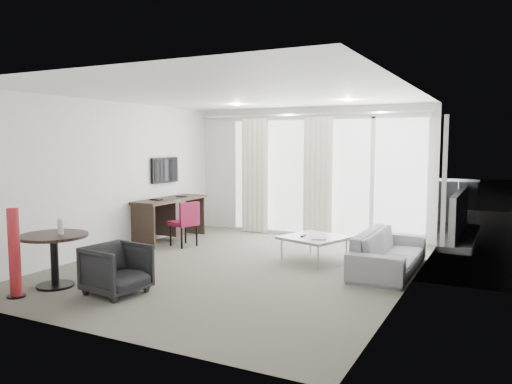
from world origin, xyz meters
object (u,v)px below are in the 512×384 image
at_px(tub_armchair, 117,269).
at_px(sofa, 389,251).
at_px(round_table, 55,261).
at_px(rattan_chair_b, 422,213).
at_px(rattan_chair_a, 385,208).
at_px(coffee_table, 314,249).
at_px(desk, 170,219).
at_px(desk_chair, 183,224).
at_px(red_lamp, 14,253).

distance_m(tub_armchair, sofa, 3.89).
height_order(round_table, rattan_chair_b, rattan_chair_b).
bearing_deg(tub_armchair, rattan_chair_a, -8.53).
xyz_separation_m(tub_armchair, coffee_table, (1.60, 2.77, -0.11)).
bearing_deg(round_table, desk, 99.58).
bearing_deg(desk_chair, tub_armchair, -52.95).
xyz_separation_m(tub_armchair, rattan_chair_b, (2.73, 6.28, 0.09)).
relative_size(desk, sofa, 0.88).
xyz_separation_m(desk, rattan_chair_b, (4.23, 3.14, -0.00)).
bearing_deg(rattan_chair_b, coffee_table, -117.25).
distance_m(desk, desk_chair, 0.66).
xyz_separation_m(desk, coffee_table, (3.10, -0.38, -0.21)).
height_order(round_table, red_lamp, red_lamp).
xyz_separation_m(red_lamp, sofa, (3.82, 3.36, -0.26)).
height_order(red_lamp, rattan_chair_b, red_lamp).
xyz_separation_m(tub_armchair, sofa, (2.80, 2.70, -0.02)).
bearing_deg(desk, rattan_chair_a, 46.57).
relative_size(coffee_table, sofa, 0.45).
distance_m(round_table, sofa, 4.69).
relative_size(coffee_table, rattan_chair_a, 1.06).
height_order(desk, red_lamp, red_lamp).
bearing_deg(coffee_table, tub_armchair, -120.00).
bearing_deg(desk_chair, rattan_chair_b, 61.86).
bearing_deg(red_lamp, coffee_table, 52.64).
distance_m(desk, coffee_table, 3.13).
xyz_separation_m(round_table, red_lamp, (-0.07, -0.54, 0.20)).
bearing_deg(rattan_chair_a, rattan_chair_b, -30.07).
height_order(tub_armchair, coffee_table, tub_armchair).
relative_size(red_lamp, rattan_chair_a, 1.32).
xyz_separation_m(red_lamp, rattan_chair_b, (3.75, 6.95, -0.14)).
height_order(sofa, rattan_chair_a, rattan_chair_a).
bearing_deg(sofa, round_table, 127.00).
relative_size(desk, desk_chair, 2.10).
bearing_deg(red_lamp, tub_armchair, 32.94).
distance_m(tub_armchair, rattan_chair_a, 6.96).
height_order(desk_chair, red_lamp, red_lamp).
bearing_deg(desk_chair, sofa, 16.92).
relative_size(round_table, coffee_table, 0.98).
distance_m(desk, rattan_chair_b, 5.27).
distance_m(coffee_table, rattan_chair_a, 3.95).
relative_size(desk_chair, round_table, 0.95).
bearing_deg(red_lamp, rattan_chair_b, 61.66).
relative_size(coffee_table, rattan_chair_b, 1.09).
distance_m(desk, red_lamp, 3.83).
xyz_separation_m(coffee_table, rattan_chair_b, (1.13, 3.52, 0.21)).
bearing_deg(red_lamp, round_table, 82.85).
bearing_deg(tub_armchair, coffee_table, -22.96).
distance_m(red_lamp, coffee_table, 4.33).
xyz_separation_m(desk, rattan_chair_a, (3.37, 3.56, 0.01)).
relative_size(desk_chair, rattan_chair_a, 0.99).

